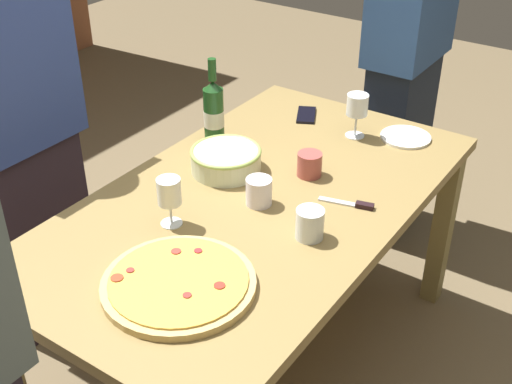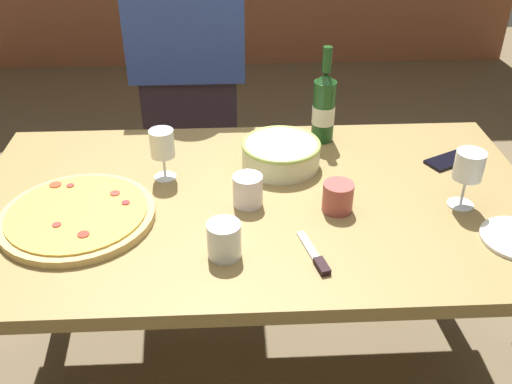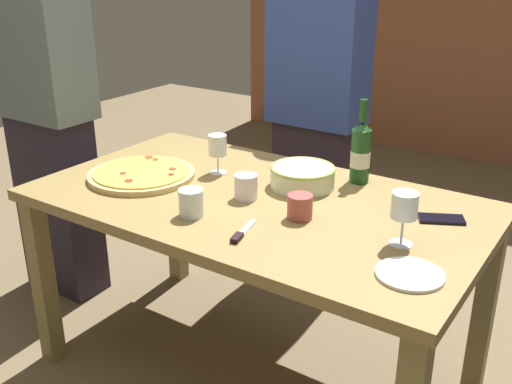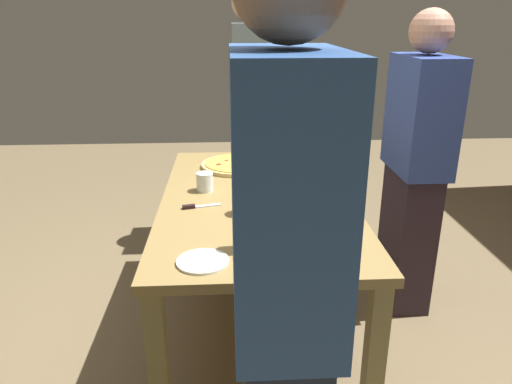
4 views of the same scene
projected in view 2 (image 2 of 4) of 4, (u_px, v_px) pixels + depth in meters
The scene contains 13 objects.
ground_plane at pixel (256, 376), 2.02m from camera, with size 8.00×8.00×0.00m, color brown.
dining_table at pixel (256, 225), 1.67m from camera, with size 1.60×0.90×0.75m.
pizza at pixel (78, 216), 1.52m from camera, with size 0.41×0.41×0.03m.
serving_bowl at pixel (281, 153), 1.75m from camera, with size 0.24×0.24×0.08m.
wine_bottle at pixel (324, 107), 1.86m from camera, with size 0.07×0.07×0.32m.
wine_glass_near_pizza at pixel (162, 145), 1.66m from camera, with size 0.07×0.07×0.16m.
wine_glass_by_bottle at pixel (469, 168), 1.53m from camera, with size 0.08×0.08×0.17m.
cup_amber at pixel (248, 190), 1.57m from camera, with size 0.08×0.08×0.09m, color silver.
cup_ceramic at pixel (338, 197), 1.55m from camera, with size 0.08×0.08×0.08m, color #A64A44.
cup_spare at pixel (224, 240), 1.38m from camera, with size 0.08×0.08×0.09m, color white.
cell_phone at pixel (448, 161), 1.79m from camera, with size 0.07×0.14×0.01m, color black.
pizza_knife at pixel (317, 258), 1.39m from camera, with size 0.06×0.18×0.02m.
person_guest_right at pixel (188, 70), 2.30m from camera, with size 0.45×0.24×1.61m.
Camera 2 is at (-0.07, -1.35, 1.64)m, focal length 40.36 mm.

